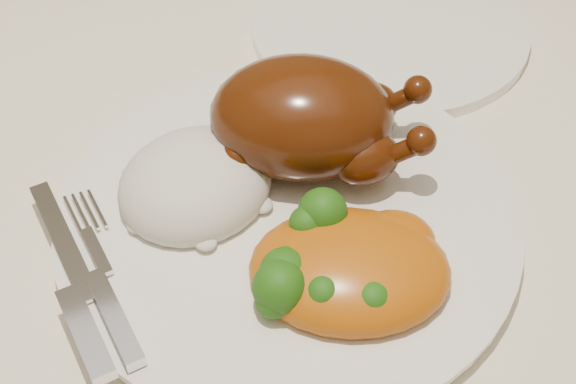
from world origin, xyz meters
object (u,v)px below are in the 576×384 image
object	(u,v)px
dining_table	(165,202)
roast_chicken	(307,118)
dinner_plate	(288,219)
side_plate	(389,27)

from	to	relation	value
dining_table	roast_chicken	xyz separation A→B (m)	(0.09, -0.10, 0.15)
dining_table	dinner_plate	world-z (taller)	dinner_plate
side_plate	roast_chicken	distance (m)	0.19
dining_table	side_plate	world-z (taller)	side_plate
dinner_plate	dining_table	bearing A→B (deg)	112.56
dinner_plate	roast_chicken	distance (m)	0.07
dinner_plate	side_plate	distance (m)	0.24
dinner_plate	roast_chicken	xyz separation A→B (m)	(0.03, 0.04, 0.05)
dining_table	side_plate	xyz separation A→B (m)	(0.22, 0.03, 0.11)
dinner_plate	side_plate	xyz separation A→B (m)	(0.16, 0.18, -0.00)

